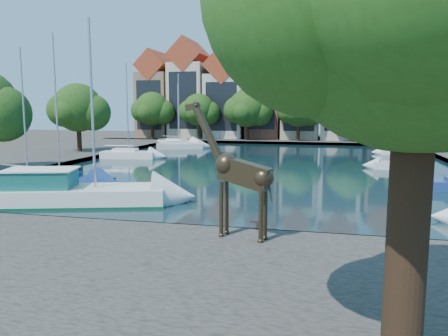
% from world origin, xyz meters
% --- Properties ---
extents(ground, '(160.00, 160.00, 0.00)m').
position_xyz_m(ground, '(0.00, 0.00, 0.00)').
color(ground, '#38332B').
rests_on(ground, ground).
extents(water_basin, '(38.00, 50.00, 0.08)m').
position_xyz_m(water_basin, '(0.00, 24.00, 0.04)').
color(water_basin, black).
rests_on(water_basin, ground).
extents(near_quay, '(50.00, 14.00, 0.50)m').
position_xyz_m(near_quay, '(0.00, -7.00, 0.25)').
color(near_quay, '#4D4943').
rests_on(near_quay, ground).
extents(far_quay, '(60.00, 16.00, 0.50)m').
position_xyz_m(far_quay, '(0.00, 56.00, 0.25)').
color(far_quay, '#4D4943').
rests_on(far_quay, ground).
extents(left_quay, '(14.00, 52.00, 0.50)m').
position_xyz_m(left_quay, '(-25.00, 24.00, 0.25)').
color(left_quay, '#4D4943').
rests_on(left_quay, ground).
extents(townhouse_west_end, '(5.44, 9.18, 14.93)m').
position_xyz_m(townhouse_west_end, '(-23.00, 55.99, 7.36)').
color(townhouse_west_end, '#8D674D').
rests_on(townhouse_west_end, far_quay).
extents(townhouse_west_mid, '(5.94, 9.18, 16.79)m').
position_xyz_m(townhouse_west_mid, '(-17.00, 55.99, 8.23)').
color(townhouse_west_mid, beige).
rests_on(townhouse_west_mid, far_quay).
extents(townhouse_west_inner, '(6.43, 9.18, 15.15)m').
position_xyz_m(townhouse_west_inner, '(-10.50, 55.99, 7.35)').
color(townhouse_west_inner, beige).
rests_on(townhouse_west_inner, far_quay).
extents(townhouse_center, '(5.44, 9.18, 16.93)m').
position_xyz_m(townhouse_center, '(-4.00, 55.99, 8.36)').
color(townhouse_center, brown).
rests_on(townhouse_center, far_quay).
extents(townhouse_east_inner, '(5.94, 9.18, 15.79)m').
position_xyz_m(townhouse_east_inner, '(2.00, 55.99, 7.73)').
color(townhouse_east_inner, tan).
rests_on(townhouse_east_inner, far_quay).
extents(townhouse_east_mid, '(6.43, 9.18, 16.65)m').
position_xyz_m(townhouse_east_mid, '(8.50, 55.99, 8.10)').
color(townhouse_east_mid, beige).
rests_on(townhouse_east_mid, far_quay).
extents(townhouse_east_end, '(5.44, 9.18, 14.43)m').
position_xyz_m(townhouse_east_end, '(15.00, 55.99, 7.11)').
color(townhouse_east_end, '#8B5743').
rests_on(townhouse_east_end, far_quay).
extents(far_tree_far_west, '(7.28, 5.60, 7.68)m').
position_xyz_m(far_tree_far_west, '(-21.90, 50.49, 5.18)').
color(far_tree_far_west, '#332114').
rests_on(far_tree_far_west, far_quay).
extents(far_tree_west, '(6.76, 5.20, 7.36)m').
position_xyz_m(far_tree_west, '(-13.91, 50.49, 5.08)').
color(far_tree_west, '#332114').
rests_on(far_tree_west, far_quay).
extents(far_tree_mid_west, '(7.80, 6.00, 8.00)m').
position_xyz_m(far_tree_mid_west, '(-5.89, 50.49, 5.29)').
color(far_tree_mid_west, '#332114').
rests_on(far_tree_mid_west, far_quay).
extents(far_tree_mid_east, '(7.02, 5.40, 7.52)m').
position_xyz_m(far_tree_mid_east, '(2.10, 50.49, 5.13)').
color(far_tree_mid_east, '#332114').
rests_on(far_tree_mid_east, far_quay).
extents(far_tree_east, '(7.54, 5.80, 7.84)m').
position_xyz_m(far_tree_east, '(10.11, 50.49, 5.24)').
color(far_tree_east, '#332114').
rests_on(far_tree_east, far_quay).
extents(far_tree_far_east, '(6.76, 5.20, 7.36)m').
position_xyz_m(far_tree_far_east, '(18.09, 50.49, 5.08)').
color(far_tree_far_east, '#332114').
rests_on(far_tree_far_east, far_quay).
extents(side_tree_left_far, '(7.28, 5.60, 7.88)m').
position_xyz_m(side_tree_left_far, '(-21.90, 27.99, 5.38)').
color(side_tree_left_far, '#332114').
rests_on(side_tree_left_far, left_quay).
extents(giraffe_statue, '(3.67, 1.27, 5.29)m').
position_xyz_m(giraffe_statue, '(2.63, -1.43, 3.10)').
color(giraffe_statue, '#332819').
rests_on(giraffe_statue, near_quay).
extents(motorsailer, '(10.78, 5.83, 10.38)m').
position_xyz_m(motorsailer, '(-8.34, 4.03, 0.87)').
color(motorsailer, silver).
rests_on(motorsailer, water_basin).
extents(sailboat_left_a, '(6.35, 3.21, 9.69)m').
position_xyz_m(sailboat_left_a, '(-15.00, 9.41, 0.62)').
color(sailboat_left_a, white).
rests_on(sailboat_left_a, water_basin).
extents(sailboat_left_b, '(7.61, 3.44, 10.46)m').
position_xyz_m(sailboat_left_b, '(-12.00, 8.84, 0.61)').
color(sailboat_left_b, navy).
rests_on(sailboat_left_b, water_basin).
extents(sailboat_left_c, '(6.08, 2.70, 10.23)m').
position_xyz_m(sailboat_left_c, '(-14.93, 26.12, 0.67)').
color(sailboat_left_c, white).
rests_on(sailboat_left_c, water_basin).
extents(sailboat_left_d, '(6.44, 4.44, 9.94)m').
position_xyz_m(sailboat_left_d, '(-13.12, 37.98, 0.64)').
color(sailboat_left_d, silver).
rests_on(sailboat_left_d, water_basin).
extents(sailboat_left_e, '(6.67, 3.97, 8.92)m').
position_xyz_m(sailboat_left_e, '(-15.00, 43.22, 0.61)').
color(sailboat_left_e, white).
rests_on(sailboat_left_e, water_basin).
extents(sailboat_right_c, '(5.01, 2.53, 10.06)m').
position_xyz_m(sailboat_right_c, '(12.76, 23.24, 0.63)').
color(sailboat_right_c, silver).
rests_on(sailboat_right_c, water_basin).
extents(sailboat_right_d, '(5.08, 2.20, 7.27)m').
position_xyz_m(sailboat_right_d, '(15.00, 37.05, 0.56)').
color(sailboat_right_d, white).
rests_on(sailboat_right_d, water_basin).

